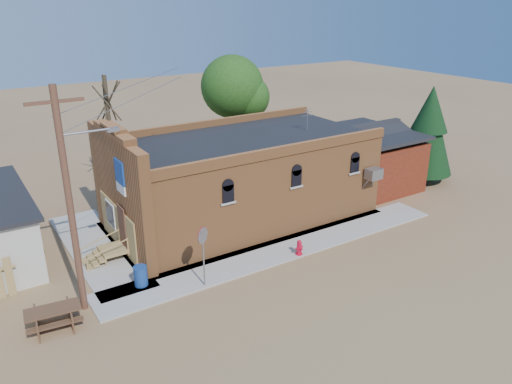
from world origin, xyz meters
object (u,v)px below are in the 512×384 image
brick_bar (238,179)px  trash_barrel (141,276)px  fire_hydrant (299,247)px  picnic_table (53,315)px  stop_sign (203,241)px  utility_pole (71,199)px

brick_bar → trash_barrel: brick_bar is taller
fire_hydrant → picnic_table: bearing=165.2°
fire_hydrant → brick_bar: bearing=79.2°
fire_hydrant → trash_barrel: trash_barrel is taller
stop_sign → picnic_table: size_ratio=1.28×
fire_hydrant → stop_sign: (-5.15, 0.00, 1.75)m
fire_hydrant → picnic_table: fire_hydrant is taller
fire_hydrant → stop_sign: size_ratio=0.28×
stop_sign → trash_barrel: size_ratio=3.08×
brick_bar → stop_sign: brick_bar is taller
brick_bar → utility_pole: bearing=-156.3°
fire_hydrant → trash_barrel: size_ratio=0.85×
utility_pole → picnic_table: 4.49m
brick_bar → utility_pole: 10.96m
brick_bar → trash_barrel: size_ratio=18.22×
brick_bar → utility_pole: (-9.79, -4.29, 2.43)m
fire_hydrant → trash_barrel: 7.61m
trash_barrel → picnic_table: 3.95m
picnic_table → trash_barrel: bearing=21.3°
utility_pole → picnic_table: bearing=-152.7°
utility_pole → fire_hydrant: utility_pole is taller
utility_pole → picnic_table: utility_pole is taller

